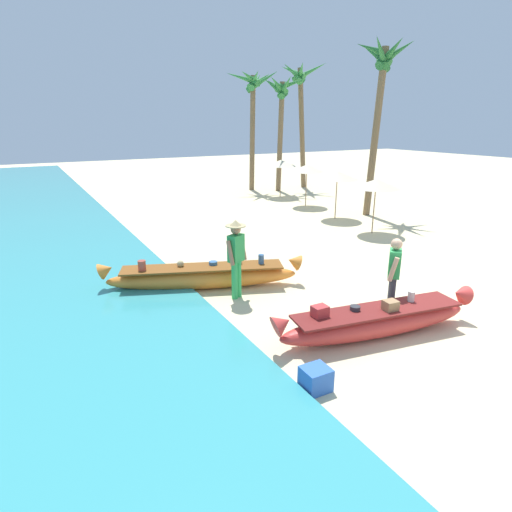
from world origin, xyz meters
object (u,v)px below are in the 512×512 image
object	(u,v)px
palm_tree_leaning_seaward	(253,92)
palm_tree_tall_inland	(383,75)
boat_red_foreground	(377,321)
palm_tree_far_behind	(282,98)
boat_orange_midground	(203,276)
cooler_box	(316,379)
person_vendor_hatted	(236,254)
person_tourist_customer	(393,274)
palm_tree_mid_cluster	(301,89)

from	to	relation	value
palm_tree_leaning_seaward	palm_tree_tall_inland	bearing A→B (deg)	-82.24
boat_red_foreground	palm_tree_far_behind	size ratio (longest dim) A/B	0.69
boat_orange_midground	palm_tree_tall_inland	size ratio (longest dim) A/B	0.67
cooler_box	person_vendor_hatted	bearing A→B (deg)	82.64
palm_tree_tall_inland	boat_red_foreground	bearing A→B (deg)	-133.37
boat_red_foreground	palm_tree_tall_inland	world-z (taller)	palm_tree_tall_inland
boat_orange_midground	person_tourist_customer	bearing A→B (deg)	-50.57
boat_orange_midground	person_vendor_hatted	world-z (taller)	person_vendor_hatted
palm_tree_leaning_seaward	cooler_box	world-z (taller)	palm_tree_leaning_seaward
palm_tree_leaning_seaward	palm_tree_mid_cluster	world-z (taller)	palm_tree_mid_cluster
boat_orange_midground	person_tourist_customer	world-z (taller)	person_tourist_customer
palm_tree_mid_cluster	cooler_box	size ratio (longest dim) A/B	17.24
person_vendor_hatted	palm_tree_tall_inland	distance (m)	11.36
palm_tree_tall_inland	person_vendor_hatted	bearing A→B (deg)	-150.17
palm_tree_tall_inland	palm_tree_leaning_seaward	xyz separation A→B (m)	(-1.15, 8.41, -0.21)
person_vendor_hatted	cooler_box	xyz separation A→B (m)	(-0.53, -3.65, -0.86)
cooler_box	boat_orange_midground	bearing A→B (deg)	89.81
person_vendor_hatted	boat_orange_midground	bearing A→B (deg)	116.45
cooler_box	boat_red_foreground	bearing A→B (deg)	22.67
person_vendor_hatted	palm_tree_mid_cluster	distance (m)	17.40
boat_orange_midground	palm_tree_far_behind	xyz separation A→B (m)	(9.55, 11.58, 4.68)
person_tourist_customer	palm_tree_mid_cluster	bearing A→B (deg)	61.34
person_vendor_hatted	palm_tree_far_behind	bearing A→B (deg)	53.86
palm_tree_leaning_seaward	palm_tree_far_behind	size ratio (longest dim) A/B	1.06
boat_red_foreground	palm_tree_far_behind	world-z (taller)	palm_tree_far_behind
palm_tree_tall_inland	person_tourist_customer	bearing A→B (deg)	-131.77
boat_orange_midground	boat_red_foreground	bearing A→B (deg)	-63.17
palm_tree_far_behind	cooler_box	xyz separation A→B (m)	(-9.63, -16.12, -4.80)
palm_tree_tall_inland	palm_tree_far_behind	bearing A→B (deg)	89.66
person_tourist_customer	palm_tree_mid_cluster	world-z (taller)	palm_tree_mid_cluster
cooler_box	palm_tree_leaning_seaward	bearing A→B (deg)	64.83
palm_tree_mid_cluster	boat_red_foreground	bearing A→B (deg)	-120.23
boat_orange_midground	cooler_box	world-z (taller)	boat_orange_midground
palm_tree_far_behind	boat_red_foreground	bearing A→B (deg)	-116.53
boat_orange_midground	palm_tree_mid_cluster	size ratio (longest dim) A/B	0.66
palm_tree_leaning_seaward	boat_red_foreground	bearing A→B (deg)	-111.43
palm_tree_tall_inland	cooler_box	bearing A→B (deg)	-137.32
palm_tree_mid_cluster	palm_tree_far_behind	size ratio (longest dim) A/B	1.13
boat_orange_midground	cooler_box	xyz separation A→B (m)	(-0.09, -4.54, -0.12)
person_tourist_customer	palm_tree_tall_inland	world-z (taller)	palm_tree_tall_inland
person_vendor_hatted	person_tourist_customer	distance (m)	3.31
person_tourist_customer	palm_tree_leaning_seaward	distance (m)	17.53
palm_tree_tall_inland	palm_tree_leaning_seaward	world-z (taller)	palm_tree_tall_inland
palm_tree_mid_cluster	palm_tree_leaning_seaward	bearing A→B (deg)	167.21
palm_tree_tall_inland	palm_tree_far_behind	size ratio (longest dim) A/B	1.12
palm_tree_far_behind	cooler_box	bearing A→B (deg)	-120.87
person_tourist_customer	palm_tree_leaning_seaward	world-z (taller)	palm_tree_leaning_seaward
person_vendor_hatted	palm_tree_mid_cluster	xyz separation A→B (m)	(10.68, 12.98, 4.48)
boat_orange_midground	cooler_box	distance (m)	4.54
palm_tree_leaning_seaward	palm_tree_far_behind	distance (m)	1.68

